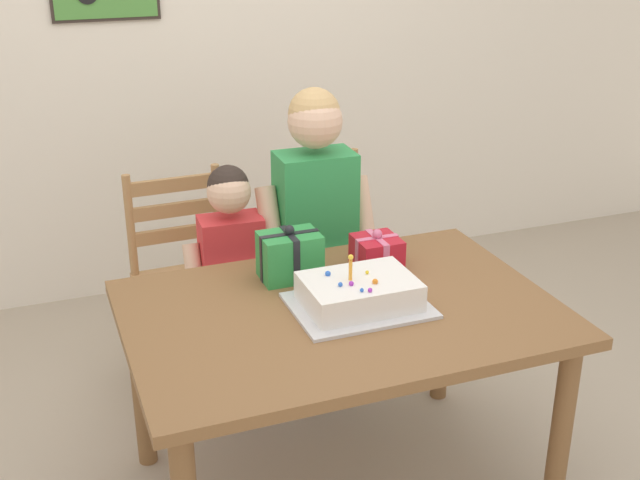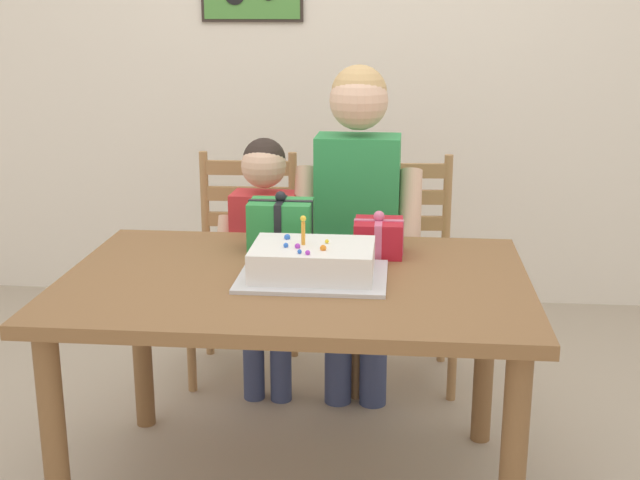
# 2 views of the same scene
# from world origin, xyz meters

# --- Properties ---
(back_wall) EXTENTS (6.40, 0.11, 2.60)m
(back_wall) POSITION_xyz_m (-0.00, 1.95, 1.30)
(back_wall) COLOR silver
(back_wall) RESTS_ON ground
(dining_table) EXTENTS (1.40, 0.96, 0.73)m
(dining_table) POSITION_xyz_m (0.00, 0.00, 0.64)
(dining_table) COLOR brown
(dining_table) RESTS_ON ground
(birthday_cake) EXTENTS (0.44, 0.34, 0.19)m
(birthday_cake) POSITION_xyz_m (0.06, -0.02, 0.78)
(birthday_cake) COLOR silver
(birthday_cake) RESTS_ON dining_table
(gift_box_red_large) EXTENTS (0.16, 0.17, 0.15)m
(gift_box_red_large) POSITION_xyz_m (0.24, 0.26, 0.79)
(gift_box_red_large) COLOR red
(gift_box_red_large) RESTS_ON dining_table
(gift_box_beside_cake) EXTENTS (0.21, 0.16, 0.20)m
(gift_box_beside_cake) POSITION_xyz_m (-0.08, 0.28, 0.82)
(gift_box_beside_cake) COLOR #2D8E42
(gift_box_beside_cake) RESTS_ON dining_table
(chair_left) EXTENTS (0.43, 0.43, 0.92)m
(chair_left) POSITION_xyz_m (-0.33, 0.94, 0.47)
(chair_left) COLOR #A87A4C
(chair_left) RESTS_ON ground
(chair_right) EXTENTS (0.45, 0.45, 0.92)m
(chair_right) POSITION_xyz_m (0.33, 0.94, 0.47)
(chair_right) COLOR #A87A4C
(chair_right) RESTS_ON ground
(child_older) EXTENTS (0.48, 0.27, 1.31)m
(child_older) POSITION_xyz_m (0.15, 0.65, 0.80)
(child_older) COLOR #38426B
(child_older) RESTS_ON ground
(child_younger) EXTENTS (0.38, 0.22, 1.05)m
(child_younger) POSITION_xyz_m (-0.20, 0.65, 0.64)
(child_younger) COLOR #38426B
(child_younger) RESTS_ON ground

